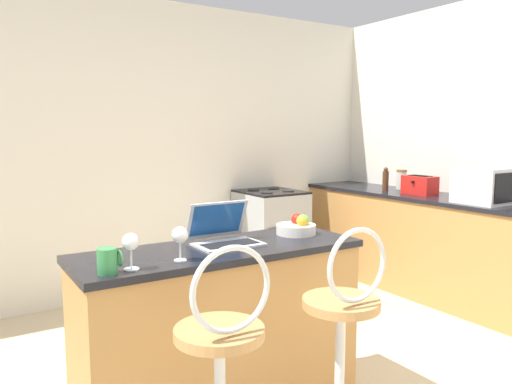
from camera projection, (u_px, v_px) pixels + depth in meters
wall_back at (141, 150)px, 4.40m from camera, size 12.00×0.06×2.60m
breakfast_bar at (221, 334)px, 2.50m from camera, size 1.43×0.51×0.90m
counter_right at (455, 251)px, 4.26m from camera, size 0.62×3.29×0.90m
bar_stool_far at (343, 350)px, 2.18m from camera, size 0.40×0.40×1.07m
laptop at (223, 233)px, 2.52m from camera, size 0.33×0.27×0.21m
microwave at (488, 185)px, 3.94m from camera, size 0.46×0.37×0.28m
toaster at (420, 185)px, 4.48m from camera, size 0.19×0.29×0.17m
stove_range at (271, 237)px, 4.82m from camera, size 0.54×0.60×0.90m
fruit_bowl at (297, 227)px, 2.75m from camera, size 0.22×0.22×0.11m
storage_jar at (401, 179)px, 4.88m from camera, size 0.10×0.10×0.19m
wine_glass_short at (131, 243)px, 2.04m from camera, size 0.07×0.07×0.15m
pepper_mill at (386, 180)px, 4.78m from camera, size 0.06×0.06×0.22m
mug_green at (108, 261)px, 1.98m from camera, size 0.10×0.08×0.10m
wine_glass_tall at (180, 236)px, 2.18m from camera, size 0.07×0.07×0.15m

